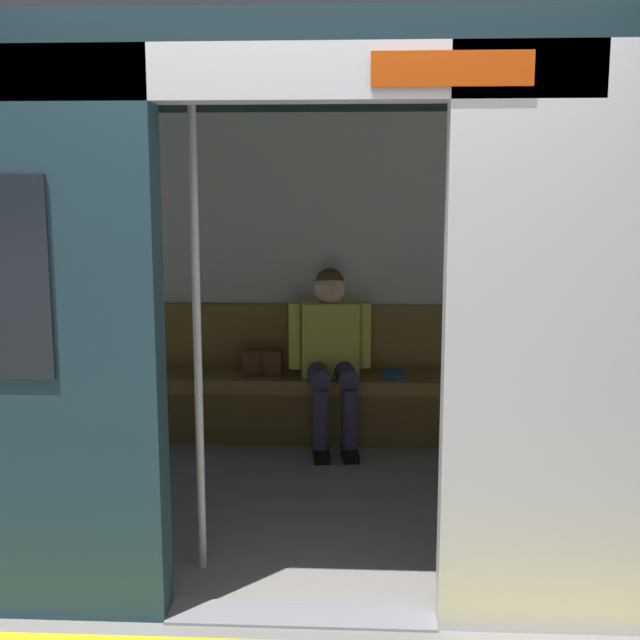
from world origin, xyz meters
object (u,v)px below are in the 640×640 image
at_px(bench_seat, 327,391).
at_px(handbag, 263,362).
at_px(person_seated, 331,346).
at_px(grab_pole_door, 197,330).
at_px(book, 393,374).
at_px(train_car, 303,217).

xyz_separation_m(bench_seat, handbag, (0.44, -0.04, 0.19)).
distance_m(person_seated, grab_pole_door, 1.98).
distance_m(handbag, book, 0.89).
bearing_deg(train_car, bench_seat, -94.25).
xyz_separation_m(train_car, book, (-0.53, -1.10, -1.09)).
bearing_deg(handbag, book, -179.87).
bearing_deg(grab_pole_door, bench_seat, -103.94).
distance_m(bench_seat, grab_pole_door, 2.11).
distance_m(book, grab_pole_door, 2.25).
height_order(bench_seat, person_seated, person_seated).
relative_size(book, grab_pole_door, 0.10).
height_order(handbag, grab_pole_door, grab_pole_door).
distance_m(train_car, handbag, 1.54).
bearing_deg(person_seated, grab_pole_door, 74.90).
xyz_separation_m(train_car, grab_pole_door, (0.40, 0.86, -0.45)).
height_order(train_car, handbag, train_car).
relative_size(bench_seat, grab_pole_door, 1.25).
xyz_separation_m(train_car, person_seated, (-0.11, -1.01, -0.88)).
relative_size(train_car, book, 29.09).
height_order(handbag, book, handbag).
bearing_deg(grab_pole_door, person_seated, -105.10).
bearing_deg(bench_seat, person_seated, 117.87).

